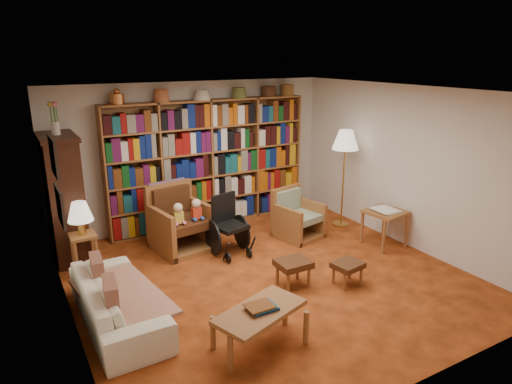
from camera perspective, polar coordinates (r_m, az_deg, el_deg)
floor at (r=6.39m, az=1.54°, el=-10.51°), size 5.00×5.00×0.00m
ceiling at (r=5.69m, az=1.74°, el=12.46°), size 5.00×5.00×0.00m
wall_back at (r=8.09m, az=-7.61°, el=4.71°), size 5.00×0.00×5.00m
wall_front at (r=4.13m, az=20.11°, el=-8.38°), size 5.00×0.00×5.00m
wall_left at (r=5.15m, az=-22.96°, el=-3.66°), size 0.00×5.00×5.00m
wall_right at (r=7.48m, az=18.26°, el=2.99°), size 0.00×5.00×5.00m
bookshelf at (r=8.03m, az=-5.80°, el=4.09°), size 3.60×0.30×2.42m
curio_cabinet at (r=7.16m, az=-22.86°, el=-0.57°), size 0.50×0.95×2.40m
framed_pictures at (r=5.33m, az=-23.61°, el=1.17°), size 0.03×0.52×0.97m
sofa at (r=5.51m, az=-16.89°, el=-12.87°), size 1.88×0.76×0.54m
sofa_throw at (r=5.51m, az=-16.40°, el=-12.52°), size 0.95×1.54×0.04m
cushion_left at (r=5.72m, az=-19.15°, el=-9.94°), size 0.16×0.41×0.40m
cushion_right at (r=5.10m, az=-17.58°, el=-13.19°), size 0.18×0.43×0.41m
side_table_lamp at (r=6.75m, az=-20.72°, el=-6.33°), size 0.34×0.34×0.58m
table_lamp at (r=6.58m, az=-21.15°, el=-2.44°), size 0.34×0.34×0.46m
armchair_leather at (r=7.25m, az=-9.61°, el=-3.72°), size 0.93×0.97×1.02m
armchair_sage at (r=7.65m, az=4.97°, el=-3.26°), size 0.79×0.81×0.81m
wheelchair at (r=6.99m, az=-3.57°, el=-4.35°), size 0.53×0.72×0.90m
floor_lamp at (r=7.93m, az=11.11°, el=5.94°), size 0.45×0.45×1.71m
side_table_papers at (r=7.45m, az=15.84°, el=-2.92°), size 0.64×0.64×0.61m
footstool_a at (r=6.04m, az=4.68°, el=-9.12°), size 0.43×0.37×0.37m
footstool_b at (r=6.19m, az=11.40°, el=-9.12°), size 0.42×0.37×0.32m
coffee_table at (r=4.85m, az=0.50°, el=-15.06°), size 1.08×0.78×0.48m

